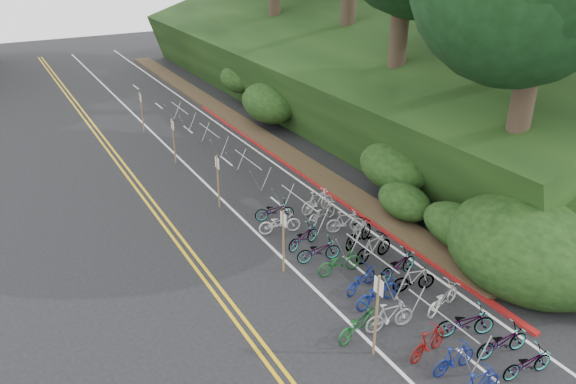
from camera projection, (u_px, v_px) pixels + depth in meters
name	position (u px, v px, depth m)	size (l,w,h in m)	color
ground	(348.00, 359.00, 16.33)	(120.00, 120.00, 0.00)	black
road_markings	(228.00, 215.00, 24.59)	(7.47, 80.00, 0.01)	gold
red_curb	(305.00, 176.00, 28.31)	(0.25, 28.00, 0.10)	maroon
embankment	(347.00, 80.00, 36.01)	(14.30, 48.14, 9.11)	black
bike_rack_front	(441.00, 323.00, 16.49)	(1.14, 2.92, 1.17)	#9C9D9F
bike_racks_rest	(248.00, 165.00, 27.57)	(1.14, 23.00, 1.17)	#9C9D9F
signpost_near	(377.00, 311.00, 15.91)	(0.08, 0.40, 2.72)	brown
signposts_rest	(194.00, 156.00, 27.05)	(0.08, 18.40, 2.50)	brown
bike_front	(358.00, 323.00, 17.08)	(1.81, 0.63, 0.95)	#144C1E
bike_valet	(375.00, 269.00, 19.79)	(3.41, 13.40, 1.09)	navy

